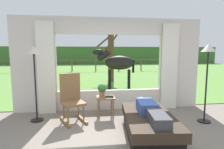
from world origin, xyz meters
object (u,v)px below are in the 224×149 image
object	(u,v)px
recliner_sofa	(149,124)
pasture_tree	(111,56)
rocking_chair	(72,98)
horse	(117,63)
potted_plant	(102,89)
reclining_person	(150,110)
book_stack	(109,96)
side_table	(106,100)
floor_lamp_right	(208,59)
floor_lamp_left	(34,61)

from	to	relation	value
recliner_sofa	pasture_tree	world-z (taller)	pasture_tree
rocking_chair	horse	bearing A→B (deg)	42.27
recliner_sofa	potted_plant	size ratio (longest dim) A/B	5.56
reclining_person	book_stack	bearing A→B (deg)	126.61
horse	reclining_person	bearing A→B (deg)	-171.50
side_table	floor_lamp_right	distance (m)	2.55
potted_plant	horse	bearing A→B (deg)	74.58
rocking_chair	horse	world-z (taller)	horse
side_table	potted_plant	distance (m)	0.29
potted_plant	pasture_tree	world-z (taller)	pasture_tree
book_stack	recliner_sofa	bearing A→B (deg)	-57.87
recliner_sofa	floor_lamp_right	world-z (taller)	floor_lamp_right
book_stack	floor_lamp_left	size ratio (longest dim) A/B	0.12
reclining_person	horse	xyz separation A→B (m)	(0.08, 4.49, 0.63)
potted_plant	pasture_tree	bearing A→B (deg)	80.84
recliner_sofa	horse	distance (m)	4.54
horse	floor_lamp_left	bearing A→B (deg)	153.52
reclining_person	book_stack	world-z (taller)	reclining_person
reclining_person	book_stack	size ratio (longest dim) A/B	6.84
recliner_sofa	pasture_tree	distance (m)	6.71
rocking_chair	floor_lamp_right	bearing A→B (deg)	-31.61
book_stack	horse	size ratio (longest dim) A/B	0.12
rocking_chair	pasture_tree	bearing A→B (deg)	51.60
horse	book_stack	bearing A→B (deg)	177.41
horse	pasture_tree	xyz separation A→B (m)	(-0.03, 2.16, 0.26)
horse	potted_plant	bearing A→B (deg)	174.13
horse	recliner_sofa	bearing A→B (deg)	-171.52
potted_plant	floor_lamp_left	xyz separation A→B (m)	(-1.56, -0.10, 0.71)
recliner_sofa	reclining_person	world-z (taller)	reclining_person
floor_lamp_left	pasture_tree	world-z (taller)	pasture_tree
reclining_person	potted_plant	distance (m)	1.47
side_table	rocking_chair	bearing A→B (deg)	-171.61
rocking_chair	floor_lamp_right	xyz separation A→B (m)	(3.06, -0.49, 0.91)
potted_plant	rocking_chair	bearing A→B (deg)	-166.18
rocking_chair	floor_lamp_left	world-z (taller)	floor_lamp_left
recliner_sofa	floor_lamp_right	distance (m)	2.01
recliner_sofa	floor_lamp_left	xyz separation A→B (m)	(-2.38, 1.06, 1.20)
recliner_sofa	rocking_chair	distance (m)	1.86
side_table	recliner_sofa	bearing A→B (deg)	-55.96
rocking_chair	book_stack	xyz separation A→B (m)	(0.90, 0.05, 0.00)
floor_lamp_right	floor_lamp_left	bearing A→B (deg)	171.63
side_table	book_stack	distance (m)	0.17
potted_plant	reclining_person	bearing A→B (deg)	-55.78
potted_plant	floor_lamp_left	world-z (taller)	floor_lamp_left
floor_lamp_right	pasture_tree	world-z (taller)	pasture_tree
potted_plant	floor_lamp_right	xyz separation A→B (m)	(2.33, -0.67, 0.75)
rocking_chair	reclining_person	bearing A→B (deg)	-56.03
side_table	floor_lamp_left	world-z (taller)	floor_lamp_left
recliner_sofa	floor_lamp_left	bearing A→B (deg)	161.69
pasture_tree	floor_lamp_left	bearing A→B (deg)	-113.70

